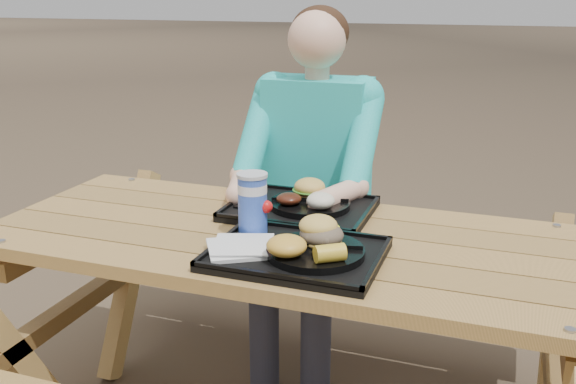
% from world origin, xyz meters
% --- Properties ---
extents(picnic_table, '(1.80, 1.49, 0.75)m').
position_xyz_m(picnic_table, '(0.00, 0.00, 0.38)').
color(picnic_table, '#999999').
rests_on(picnic_table, ground).
extents(tray_near, '(0.45, 0.35, 0.02)m').
position_xyz_m(tray_near, '(0.08, -0.17, 0.76)').
color(tray_near, black).
rests_on(tray_near, picnic_table).
extents(tray_far, '(0.45, 0.35, 0.02)m').
position_xyz_m(tray_far, '(-0.03, 0.19, 0.76)').
color(tray_far, black).
rests_on(tray_far, picnic_table).
extents(plate_near, '(0.26, 0.26, 0.02)m').
position_xyz_m(plate_near, '(0.14, -0.17, 0.78)').
color(plate_near, black).
rests_on(plate_near, tray_near).
extents(plate_far, '(0.26, 0.26, 0.02)m').
position_xyz_m(plate_far, '(0.00, 0.20, 0.78)').
color(plate_far, black).
rests_on(plate_far, tray_far).
extents(napkin_stack, '(0.22, 0.22, 0.02)m').
position_xyz_m(napkin_stack, '(-0.07, -0.21, 0.78)').
color(napkin_stack, silver).
rests_on(napkin_stack, tray_near).
extents(soda_cup, '(0.08, 0.08, 0.17)m').
position_xyz_m(soda_cup, '(-0.08, -0.07, 0.85)').
color(soda_cup, '#183FB6').
rests_on(soda_cup, tray_near).
extents(condiment_bbq, '(0.06, 0.06, 0.03)m').
position_xyz_m(condiment_bbq, '(0.09, -0.05, 0.79)').
color(condiment_bbq, black).
rests_on(condiment_bbq, tray_near).
extents(condiment_mustard, '(0.05, 0.05, 0.03)m').
position_xyz_m(condiment_mustard, '(0.14, -0.03, 0.79)').
color(condiment_mustard, yellow).
rests_on(condiment_mustard, tray_near).
extents(sandwich, '(0.11, 0.11, 0.11)m').
position_xyz_m(sandwich, '(0.14, -0.13, 0.85)').
color(sandwich, gold).
rests_on(sandwich, plate_near).
extents(mac_cheese, '(0.10, 0.10, 0.05)m').
position_xyz_m(mac_cheese, '(0.08, -0.24, 0.82)').
color(mac_cheese, gold).
rests_on(mac_cheese, plate_near).
extents(corn_cob, '(0.11, 0.11, 0.04)m').
position_xyz_m(corn_cob, '(0.20, -0.24, 0.81)').
color(corn_cob, yellow).
rests_on(corn_cob, plate_near).
extents(cutlery_far, '(0.05, 0.17, 0.01)m').
position_xyz_m(cutlery_far, '(-0.19, 0.20, 0.77)').
color(cutlery_far, black).
rests_on(cutlery_far, tray_far).
extents(burger, '(0.10, 0.10, 0.09)m').
position_xyz_m(burger, '(-0.01, 0.25, 0.84)').
color(burger, gold).
rests_on(burger, plate_far).
extents(baked_beans, '(0.08, 0.08, 0.04)m').
position_xyz_m(baked_beans, '(-0.05, 0.15, 0.81)').
color(baked_beans, '#41190D').
rests_on(baked_beans, plate_far).
extents(potato_salad, '(0.09, 0.09, 0.05)m').
position_xyz_m(potato_salad, '(0.06, 0.15, 0.81)').
color(potato_salad, '#F3EBCE').
rests_on(potato_salad, plate_far).
extents(diner, '(0.48, 0.84, 1.28)m').
position_xyz_m(diner, '(-0.10, 0.59, 0.64)').
color(diner, '#1AA9BA').
rests_on(diner, ground).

